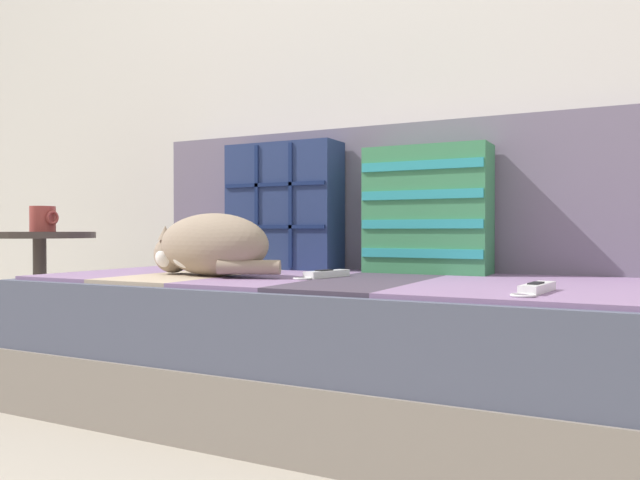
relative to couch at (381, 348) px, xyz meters
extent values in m
plane|color=#A89E8E|center=(0.00, -0.11, -0.18)|extent=(14.00, 14.00, 0.00)
cube|color=silver|center=(0.00, 0.47, 1.07)|extent=(6.00, 0.06, 2.50)
cube|color=gray|center=(0.00, 0.00, -0.10)|extent=(1.95, 0.88, 0.17)
cube|color=#4C5166|center=(0.00, 0.00, 0.08)|extent=(1.91, 0.86, 0.19)
cube|color=gray|center=(-0.79, -0.02, 0.18)|extent=(0.26, 0.77, 0.01)
cube|color=tan|center=(-0.52, -0.02, 0.18)|extent=(0.26, 0.77, 0.01)
cube|color=gray|center=(-0.26, -0.02, 0.18)|extent=(0.26, 0.77, 0.01)
cube|color=#423847|center=(0.00, -0.02, 0.18)|extent=(0.26, 0.77, 0.01)
cube|color=gray|center=(0.26, -0.02, 0.18)|extent=(0.26, 0.77, 0.01)
cube|color=gray|center=(0.52, -0.02, 0.18)|extent=(0.26, 0.77, 0.01)
cube|color=slate|center=(0.00, 0.37, 0.42)|extent=(1.91, 0.14, 0.46)
cube|color=navy|center=(-0.43, 0.23, 0.39)|extent=(0.38, 0.13, 0.41)
cube|color=navy|center=(-0.43, 0.16, 0.33)|extent=(0.37, 0.01, 0.01)
cube|color=navy|center=(-0.49, 0.16, 0.39)|extent=(0.01, 0.01, 0.39)
cube|color=navy|center=(-0.43, 0.16, 0.46)|extent=(0.37, 0.01, 0.01)
cube|color=navy|center=(-0.37, 0.16, 0.39)|extent=(0.01, 0.01, 0.39)
cube|color=#3D8956|center=(0.06, 0.23, 0.37)|extent=(0.36, 0.13, 0.37)
cube|color=teal|center=(0.06, 0.16, 0.25)|extent=(0.36, 0.01, 0.03)
cube|color=teal|center=(0.06, 0.16, 0.33)|extent=(0.36, 0.01, 0.03)
cube|color=teal|center=(0.06, 0.16, 0.42)|extent=(0.36, 0.01, 0.03)
cube|color=teal|center=(0.06, 0.16, 0.50)|extent=(0.36, 0.01, 0.03)
ellipsoid|color=gray|center=(-0.44, -0.15, 0.27)|extent=(0.38, 0.21, 0.17)
sphere|color=gray|center=(-0.59, -0.14, 0.25)|extent=(0.11, 0.11, 0.11)
sphere|color=white|center=(-0.59, -0.17, 0.24)|extent=(0.06, 0.06, 0.06)
ellipsoid|color=white|center=(-0.49, -0.20, 0.25)|extent=(0.11, 0.04, 0.08)
cylinder|color=gray|center=(-0.29, -0.20, 0.22)|extent=(0.17, 0.10, 0.04)
cone|color=gray|center=(-0.59, -0.17, 0.31)|extent=(0.04, 0.04, 0.04)
cone|color=gray|center=(-0.59, -0.11, 0.31)|extent=(0.04, 0.04, 0.04)
cube|color=white|center=(-0.13, -0.06, 0.20)|extent=(0.07, 0.16, 0.02)
cube|color=black|center=(-0.14, -0.07, 0.21)|extent=(0.03, 0.06, 0.00)
cube|color=black|center=(-0.12, 0.01, 0.20)|extent=(0.03, 0.02, 0.02)
torus|color=silver|center=(-0.16, -0.15, 0.19)|extent=(0.06, 0.06, 0.01)
cube|color=white|center=(0.43, -0.23, 0.20)|extent=(0.05, 0.16, 0.02)
cube|color=black|center=(0.43, -0.24, 0.21)|extent=(0.03, 0.06, 0.00)
cube|color=black|center=(0.44, -0.16, 0.20)|extent=(0.03, 0.01, 0.02)
torus|color=silver|center=(0.41, -0.33, 0.19)|extent=(0.05, 0.05, 0.01)
cylinder|color=#423833|center=(-1.24, -0.07, -0.17)|extent=(0.24, 0.24, 0.02)
cylinder|color=#423833|center=(-1.24, -0.07, 0.05)|extent=(0.04, 0.04, 0.47)
cylinder|color=#423833|center=(-1.24, -0.07, 0.30)|extent=(0.37, 0.37, 0.02)
cylinder|color=#9E3D38|center=(-1.19, -0.09, 0.35)|extent=(0.08, 0.08, 0.09)
torus|color=#9E3D38|center=(-1.14, -0.09, 0.36)|extent=(0.01, 0.05, 0.05)
camera|label=1|loc=(0.60, -1.55, 0.31)|focal=35.00mm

